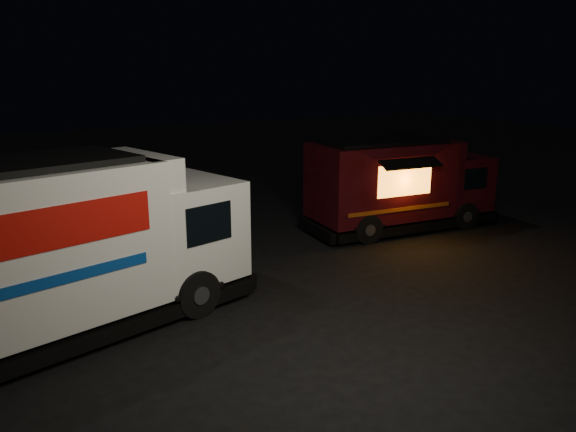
# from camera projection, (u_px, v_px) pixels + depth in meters

# --- Properties ---
(ground) EXTENTS (80.00, 80.00, 0.00)m
(ground) POSITION_uv_depth(u_px,v_px,m) (303.00, 298.00, 12.77)
(ground) COLOR black
(ground) RESTS_ON ground
(white_truck) EXTENTS (8.11, 4.49, 3.49)m
(white_truck) POSITION_uv_depth(u_px,v_px,m) (64.00, 247.00, 10.72)
(white_truck) COLOR silver
(white_truck) RESTS_ON ground
(red_truck) EXTENTS (6.47, 2.85, 2.93)m
(red_truck) POSITION_uv_depth(u_px,v_px,m) (402.00, 184.00, 18.00)
(red_truck) COLOR #3E0B14
(red_truck) RESTS_ON ground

